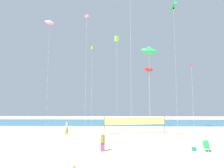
{
  "coord_description": "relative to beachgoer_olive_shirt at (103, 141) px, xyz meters",
  "views": [
    {
      "loc": [
        -1.2,
        -15.87,
        3.85
      ],
      "look_at": [
        -2.0,
        10.99,
        6.74
      ],
      "focal_mm": 32.69,
      "sensor_mm": 36.0,
      "label": 1
    }
  ],
  "objects": [
    {
      "name": "beach_handbag",
      "position": [
        7.87,
        0.45,
        -0.7
      ],
      "size": [
        0.37,
        0.18,
        0.29
      ],
      "primitive_type": "cube",
      "color": "#19727A",
      "rests_on": "ground"
    },
    {
      "name": "kite_magenta_diamond",
      "position": [
        11.61,
        10.58,
        8.68
      ],
      "size": [
        0.77,
        0.78,
        9.8
      ],
      "color": "silver",
      "rests_on": "ground"
    },
    {
      "name": "volleyball_net",
      "position": [
        3.7,
        10.99,
        0.8
      ],
      "size": [
        8.57,
        1.84,
        2.4
      ],
      "color": "#4C4C51",
      "rests_on": "ground"
    },
    {
      "name": "ground_plane",
      "position": [
        2.53,
        -1.94,
        -0.84
      ],
      "size": [
        120.0,
        120.0,
        0.0
      ],
      "primitive_type": "plane",
      "color": "beige"
    },
    {
      "name": "kite_green_inflatable",
      "position": [
        4.84,
        4.79,
        9.17
      ],
      "size": [
        1.98,
        0.84,
        10.53
      ],
      "color": "silver",
      "rests_on": "ground"
    },
    {
      "name": "kite_lime_box",
      "position": [
        1.13,
        15.69,
        14.28
      ],
      "size": [
        0.72,
        0.72,
        15.61
      ],
      "color": "silver",
      "rests_on": "ground"
    },
    {
      "name": "kite_red_tube",
      "position": [
        6.48,
        16.26,
        9.07
      ],
      "size": [
        1.47,
        1.2,
        10.25
      ],
      "color": "silver",
      "rests_on": "ground"
    },
    {
      "name": "ocean_band",
      "position": [
        2.53,
        31.27,
        -0.84
      ],
      "size": [
        120.0,
        20.0,
        0.01
      ],
      "primitive_type": "cube",
      "color": "teal",
      "rests_on": "ground"
    },
    {
      "name": "kite_pink_inflatable",
      "position": [
        -10.44,
        15.59,
        17.26
      ],
      "size": [
        1.83,
        0.7,
        18.61
      ],
      "color": "silver",
      "rests_on": "ground"
    },
    {
      "name": "kite_green_tube",
      "position": [
        9.91,
        12.32,
        18.18
      ],
      "size": [
        0.46,
        2.2,
        19.32
      ],
      "color": "silver",
      "rests_on": "ground"
    },
    {
      "name": "beachgoer_olive_shirt",
      "position": [
        0.0,
        0.0,
        0.0
      ],
      "size": [
        0.36,
        0.36,
        1.58
      ],
      "rotation": [
        0.0,
        0.0,
        4.22
      ],
      "color": "#7A3872",
      "rests_on": "ground"
    },
    {
      "name": "kite_pink_diamond",
      "position": [
        -3.38,
        11.42,
        16.11
      ],
      "size": [
        0.85,
        0.85,
        17.51
      ],
      "color": "silver",
      "rests_on": "ground"
    },
    {
      "name": "beachgoer_sage_shirt",
      "position": [
        -5.66,
        10.26,
        0.01
      ],
      "size": [
        0.37,
        0.37,
        1.6
      ],
      "rotation": [
        0.0,
        0.0,
        0.97
      ],
      "color": "olive",
      "rests_on": "ground"
    },
    {
      "name": "folding_beach_chair",
      "position": [
        8.86,
        0.19,
        -0.38
      ],
      "size": [
        0.52,
        0.65,
        0.89
      ],
      "rotation": [
        0.0,
        0.0,
        0.18
      ],
      "color": "#1E8C4C",
      "rests_on": "ground"
    },
    {
      "name": "kite_lime_delta",
      "position": [
        -3.26,
        17.24,
        13.14
      ],
      "size": [
        0.62,
        1.14,
        14.55
      ],
      "color": "silver",
      "rests_on": "ground"
    }
  ]
}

